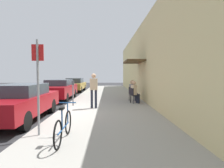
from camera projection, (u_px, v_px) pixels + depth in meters
ground_plane at (57, 114)px, 8.30m from camera, size 60.00×60.00×0.00m
sidewalk_slab at (107, 105)px, 10.34m from camera, size 4.50×32.00×0.12m
building_facade at (150, 61)px, 10.28m from camera, size 1.40×32.00×5.11m
parked_car_0 at (20, 101)px, 7.06m from camera, size 1.80×4.40×1.40m
parked_car_1 at (59, 89)px, 12.69m from camera, size 1.80×4.40×1.41m
parked_car_2 at (75, 85)px, 18.79m from camera, size 1.80×4.40×1.38m
parking_meter at (73, 91)px, 9.65m from camera, size 0.12×0.10×1.32m
street_sign at (38, 80)px, 4.94m from camera, size 0.32×0.06×2.60m
bicycle_0 at (64, 127)px, 4.56m from camera, size 0.46×1.71×0.90m
cafe_chair_0 at (134, 95)px, 10.46m from camera, size 0.55×0.55×0.87m
seated_patron_0 at (135, 91)px, 10.47m from camera, size 0.51×0.46×1.29m
cafe_chair_1 at (132, 93)px, 11.29m from camera, size 0.50×0.50×0.87m
seated_patron_1 at (133, 90)px, 11.29m from camera, size 0.47×0.41×1.29m
pedestrian_standing at (94, 88)px, 8.92m from camera, size 0.36×0.22×1.70m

